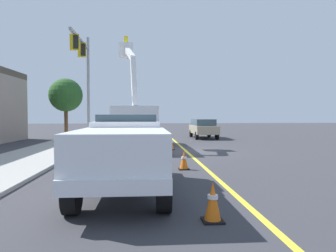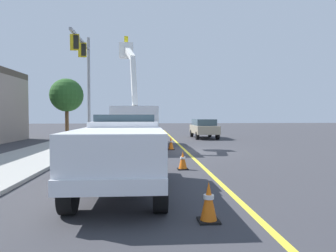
{
  "view_description": "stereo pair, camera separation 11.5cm",
  "coord_description": "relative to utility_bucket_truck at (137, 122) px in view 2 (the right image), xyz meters",
  "views": [
    {
      "loc": [
        -17.3,
        2.83,
        2.04
      ],
      "look_at": [
        0.89,
        0.94,
        1.4
      ],
      "focal_mm": 32.96,
      "sensor_mm": 36.0,
      "label": 1
    },
    {
      "loc": [
        -17.32,
        2.72,
        2.04
      ],
      "look_at": [
        0.89,
        0.94,
        1.4
      ],
      "focal_mm": 32.96,
      "sensor_mm": 36.0,
      "label": 2
    }
  ],
  "objects": [
    {
      "name": "traffic_cone_mid_rear",
      "position": [
        -1.56,
        -2.03,
        -1.23
      ],
      "size": [
        0.4,
        0.4,
        0.78
      ],
      "color": "black",
      "rests_on": "ground"
    },
    {
      "name": "lane_centre_stripe",
      "position": [
        -2.29,
        -2.8,
        -1.61
      ],
      "size": [
        49.98,
        1.73,
        0.01
      ],
      "primitive_type": "cube",
      "rotation": [
        0.0,
        0.0,
        -0.03
      ],
      "color": "yellow",
      "rests_on": "ground"
    },
    {
      "name": "passing_minivan",
      "position": [
        7.36,
        -5.93,
        -0.64
      ],
      "size": [
        4.86,
        2.07,
        1.69
      ],
      "color": "tan",
      "rests_on": "ground"
    },
    {
      "name": "traffic_signal_mast",
      "position": [
        3.07,
        3.7,
        3.77
      ],
      "size": [
        5.7,
        0.63,
        7.98
      ],
      "color": "gray",
      "rests_on": "ground"
    },
    {
      "name": "traffic_cone_leading",
      "position": [
        -13.87,
        -1.43,
        -1.23
      ],
      "size": [
        0.4,
        0.4,
        0.78
      ],
      "color": "black",
      "rests_on": "ground"
    },
    {
      "name": "ground",
      "position": [
        -2.29,
        -2.8,
        -1.61
      ],
      "size": [
        120.0,
        120.0,
        0.0
      ],
      "primitive_type": "plane",
      "color": "#38383D"
    },
    {
      "name": "traffic_cone_mid_front",
      "position": [
        -8.19,
        -1.76,
        -1.27
      ],
      "size": [
        0.4,
        0.4,
        0.7
      ],
      "color": "black",
      "rests_on": "ground"
    },
    {
      "name": "street_tree_right",
      "position": [
        8.41,
        6.18,
        2.18
      ],
      "size": [
        2.92,
        2.92,
        5.28
      ],
      "color": "brown",
      "rests_on": "ground"
    },
    {
      "name": "traffic_cone_trailing",
      "position": [
        4.2,
        -2.13,
        -1.24
      ],
      "size": [
        0.4,
        0.4,
        0.76
      ],
      "color": "black",
      "rests_on": "ground"
    },
    {
      "name": "sidewalk_far_side",
      "position": [
        -2.05,
        4.88,
        -1.55
      ],
      "size": [
        60.08,
        5.48,
        0.12
      ],
      "primitive_type": "cube",
      "rotation": [
        0.0,
        0.0,
        -0.03
      ],
      "color": "#9E9E99",
      "rests_on": "ground"
    },
    {
      "name": "utility_bucket_truck",
      "position": [
        0.0,
        0.0,
        0.0
      ],
      "size": [
        8.27,
        2.8,
        7.17
      ],
      "color": "white",
      "rests_on": "ground"
    },
    {
      "name": "service_pickup_truck",
      "position": [
        -11.37,
        0.34,
        -0.5
      ],
      "size": [
        5.66,
        2.33,
        2.06
      ],
      "color": "white",
      "rests_on": "ground"
    }
  ]
}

